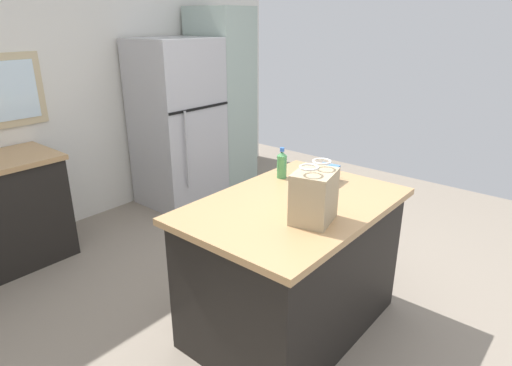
# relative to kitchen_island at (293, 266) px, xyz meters

# --- Properties ---
(ground) EXTENTS (6.49, 6.49, 0.00)m
(ground) POSITION_rel_kitchen_island_xyz_m (0.03, 0.00, -0.44)
(ground) COLOR gray
(back_wall) EXTENTS (5.41, 0.13, 2.66)m
(back_wall) POSITION_rel_kitchen_island_xyz_m (0.03, 2.60, 0.89)
(back_wall) COLOR silver
(back_wall) RESTS_ON ground
(kitchen_island) EXTENTS (1.36, 0.92, 0.88)m
(kitchen_island) POSITION_rel_kitchen_island_xyz_m (0.00, 0.00, 0.00)
(kitchen_island) COLOR black
(kitchen_island) RESTS_ON ground
(refrigerator) EXTENTS (0.80, 0.73, 1.72)m
(refrigerator) POSITION_rel_kitchen_island_xyz_m (0.95, 2.17, 0.42)
(refrigerator) COLOR #B7B7BC
(refrigerator) RESTS_ON ground
(tall_cabinet) EXTENTS (0.50, 0.66, 2.02)m
(tall_cabinet) POSITION_rel_kitchen_island_xyz_m (1.62, 2.17, 0.57)
(tall_cabinet) COLOR #9EB2A8
(tall_cabinet) RESTS_ON ground
(shopping_bag) EXTENTS (0.29, 0.25, 0.32)m
(shopping_bag) POSITION_rel_kitchen_island_xyz_m (-0.14, -0.21, 0.58)
(shopping_bag) COLOR tan
(shopping_bag) RESTS_ON kitchen_island
(small_box) EXTENTS (0.17, 0.14, 0.10)m
(small_box) POSITION_rel_kitchen_island_xyz_m (0.43, 0.05, 0.48)
(small_box) COLOR #4775B7
(small_box) RESTS_ON kitchen_island
(bottle) EXTENTS (0.07, 0.07, 0.21)m
(bottle) POSITION_rel_kitchen_island_xyz_m (0.29, 0.32, 0.53)
(bottle) COLOR #4C9956
(bottle) RESTS_ON kitchen_island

